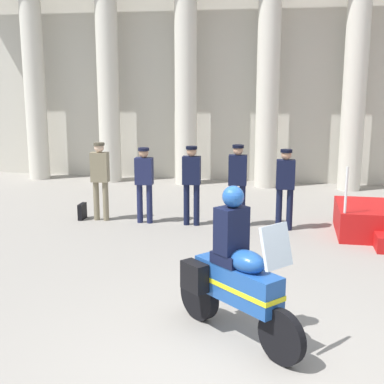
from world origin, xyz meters
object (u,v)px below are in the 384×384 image
at_px(officer_in_row_0, 100,175).
at_px(officer_in_row_1, 144,179).
at_px(officer_in_row_4, 285,183).
at_px(briefcase_on_ground, 82,211).
at_px(officer_in_row_3, 238,179).
at_px(motorcycle_with_rider, 233,276).
at_px(officer_in_row_2, 192,179).

distance_m(officer_in_row_0, officer_in_row_1, 1.02).
distance_m(officer_in_row_1, officer_in_row_4, 3.02).
bearing_deg(officer_in_row_4, briefcase_on_ground, -2.93).
bearing_deg(officer_in_row_0, officer_in_row_4, 176.94).
relative_size(officer_in_row_1, officer_in_row_3, 0.94).
bearing_deg(officer_in_row_4, motorcycle_with_rider, 81.17).
bearing_deg(officer_in_row_1, motorcycle_with_rider, 114.28).
distance_m(officer_in_row_4, motorcycle_with_rider, 4.94).
relative_size(officer_in_row_1, motorcycle_with_rider, 0.88).
distance_m(officer_in_row_2, officer_in_row_4, 1.98).
relative_size(officer_in_row_4, motorcycle_with_rider, 0.90).
xyz_separation_m(motorcycle_with_rider, briefcase_on_ground, (-3.96, 4.94, -0.61)).
bearing_deg(briefcase_on_ground, officer_in_row_2, -0.56).
height_order(officer_in_row_0, officer_in_row_1, officer_in_row_0).
bearing_deg(officer_in_row_3, officer_in_row_4, 172.85).
bearing_deg(officer_in_row_2, briefcase_on_ground, -3.11).
relative_size(officer_in_row_0, briefcase_on_ground, 4.86).
xyz_separation_m(officer_in_row_4, motorcycle_with_rider, (-0.54, -4.91, -0.21)).
bearing_deg(officer_in_row_0, officer_in_row_3, 178.29).
bearing_deg(officer_in_row_3, officer_in_row_2, 1.82).
bearing_deg(motorcycle_with_rider, officer_in_row_0, 166.58).
bearing_deg(briefcase_on_ground, officer_in_row_3, 0.82).
height_order(officer_in_row_2, officer_in_row_3, officer_in_row_3).
bearing_deg(officer_in_row_0, motorcycle_with_rider, 122.76).
bearing_deg(officer_in_row_3, officer_in_row_1, -0.28).
distance_m(officer_in_row_1, briefcase_on_ground, 1.68).
bearing_deg(officer_in_row_2, officer_in_row_4, 177.29).
distance_m(officer_in_row_0, briefcase_on_ground, 0.97).
distance_m(officer_in_row_2, officer_in_row_3, 0.98).
bearing_deg(officer_in_row_1, officer_in_row_0, -4.55).
bearing_deg(motorcycle_with_rider, officer_in_row_1, 158.10).
distance_m(officer_in_row_3, motorcycle_with_rider, 5.02).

